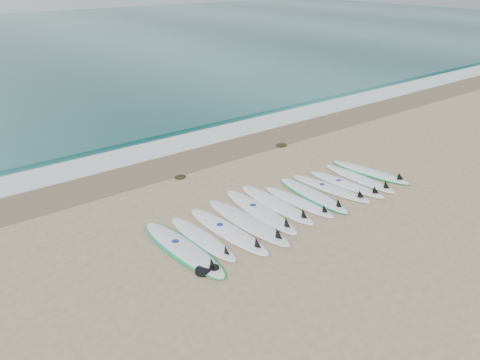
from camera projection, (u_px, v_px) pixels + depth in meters
ground at (288, 205)px, 11.86m from camera, size 120.00×120.00×0.00m
wet_sand_band at (200, 157)px, 14.81m from camera, size 120.00×1.80×0.01m
foam_band at (177, 144)px, 15.81m from camera, size 120.00×1.40×0.04m
wave_crest at (156, 132)px, 16.88m from camera, size 120.00×1.00×0.10m
surfboard_0 at (184, 249)px, 9.91m from camera, size 0.84×2.87×0.36m
surfboard_1 at (204, 239)px, 10.27m from camera, size 0.57×2.39×0.30m
surfboard_2 at (229, 232)px, 10.55m from camera, size 0.72×2.73×0.35m
surfboard_3 at (249, 223)px, 10.91m from camera, size 0.72×2.87×0.36m
surfboard_4 at (262, 212)px, 11.39m from camera, size 0.71×2.80×0.36m
surfboard_5 at (278, 205)px, 11.73m from camera, size 0.57×2.69×0.34m
surfboard_6 at (300, 202)px, 11.88m from camera, size 0.64×2.33×0.29m
surfboard_7 at (314, 195)px, 12.26m from camera, size 0.74×2.57×0.32m
surfboard_8 at (332, 189)px, 12.58m from camera, size 0.89×2.54×0.32m
surfboard_9 at (348, 185)px, 12.82m from camera, size 0.78×2.48×0.31m
surfboard_10 at (361, 179)px, 13.17m from camera, size 0.52×2.47×0.32m
surfboard_11 at (371, 172)px, 13.60m from camera, size 0.99×2.55×0.32m
seaweed_near at (180, 177)px, 13.34m from camera, size 0.34×0.27×0.07m
seaweed_far at (281, 145)px, 15.68m from camera, size 0.41×0.32×0.08m
leash_coil at (206, 270)px, 9.22m from camera, size 0.46×0.36×0.11m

